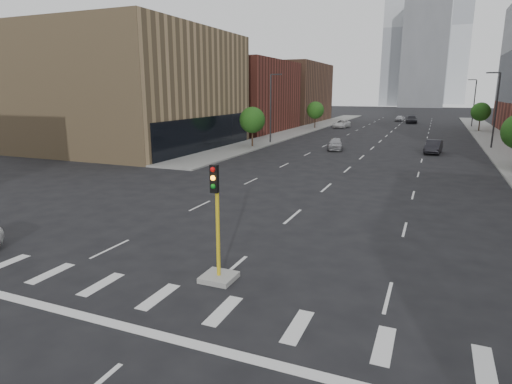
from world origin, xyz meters
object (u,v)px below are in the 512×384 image
Objects in this scene: car_mid_right at (433,147)px; car_distant at (400,118)px; car_deep_right at (411,120)px; car_far_left at (341,124)px; median_traffic_signal at (218,256)px; car_near_left at (336,144)px.

car_mid_right is 54.24m from car_distant.
car_mid_right is at bearing -74.35° from car_distant.
car_deep_right is at bearing 101.47° from car_mid_right.
car_distant is (8.88, 23.11, -0.05)m from car_far_left.
car_near_left is at bearing 95.87° from median_traffic_signal.
median_traffic_signal reaches higher than car_near_left.
car_far_left is 0.93× the size of car_deep_right.
car_mid_right is at bearing -87.90° from car_deep_right.
car_far_left is at bearing 97.94° from median_traffic_signal.
car_far_left is at bearing -103.67° from car_distant.
car_near_left is 0.93× the size of car_mid_right.
car_far_left is (-5.84, 31.90, 0.02)m from car_near_left.
car_near_left is 49.40m from car_deep_right.
car_near_left is 10.95m from car_mid_right.
car_near_left is (-3.88, 37.76, -0.25)m from median_traffic_signal.
car_mid_right is 0.80× the size of car_deep_right.
car_near_left is 0.74× the size of car_deep_right.
car_far_left reaches higher than car_distant.
car_near_left is at bearing -100.70° from car_deep_right.
car_mid_right is 47.96m from car_deep_right.
car_distant is (-7.83, 53.67, -0.06)m from car_mid_right.
car_distant is at bearing 111.91° from car_deep_right.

